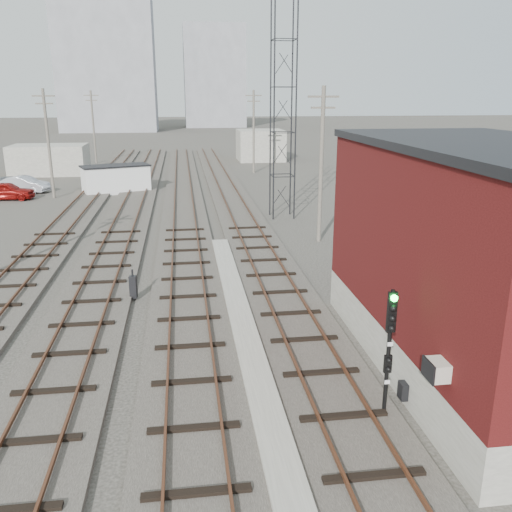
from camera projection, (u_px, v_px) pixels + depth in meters
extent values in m
plane|color=#282621|center=(196.00, 171.00, 62.30)|extent=(320.00, 320.00, 0.00)
cube|color=#332D28|center=(235.00, 206.00, 42.66)|extent=(3.20, 90.00, 0.20)
cube|color=#4C2816|center=(226.00, 203.00, 42.50)|extent=(0.07, 90.00, 0.12)
cube|color=#4C2816|center=(244.00, 203.00, 42.69)|extent=(0.07, 90.00, 0.12)
cube|color=#332D28|center=(184.00, 207.00, 42.14)|extent=(3.20, 90.00, 0.20)
cube|color=#4C2816|center=(175.00, 204.00, 41.99)|extent=(0.07, 90.00, 0.12)
cube|color=#4C2816|center=(193.00, 204.00, 42.17)|extent=(0.07, 90.00, 0.12)
cube|color=#332D28|center=(132.00, 208.00, 41.63)|extent=(3.20, 90.00, 0.20)
cube|color=#4C2816|center=(122.00, 206.00, 41.47)|extent=(0.07, 90.00, 0.12)
cube|color=#4C2816|center=(141.00, 205.00, 41.65)|extent=(0.07, 90.00, 0.12)
cube|color=#332D28|center=(78.00, 210.00, 41.11)|extent=(3.20, 90.00, 0.20)
cube|color=#4C2816|center=(68.00, 207.00, 40.95)|extent=(0.07, 90.00, 0.12)
cube|color=#4C2816|center=(87.00, 207.00, 41.13)|extent=(0.07, 90.00, 0.12)
cube|color=gray|center=(249.00, 348.00, 18.66)|extent=(0.90, 28.00, 0.26)
cube|color=gray|center=(471.00, 345.00, 17.50)|extent=(6.00, 12.00, 1.50)
cube|color=#4D1212|center=(484.00, 240.00, 16.49)|extent=(6.00, 12.00, 5.50)
cube|color=black|center=(496.00, 146.00, 15.68)|extent=(6.20, 12.20, 0.25)
cube|color=beige|center=(437.00, 370.00, 12.85)|extent=(0.45, 0.62, 0.45)
cube|color=black|center=(403.00, 391.00, 15.27)|extent=(0.20, 0.35, 0.50)
cylinder|color=black|center=(274.00, 110.00, 36.32)|extent=(0.10, 0.10, 15.00)
cylinder|color=black|center=(296.00, 110.00, 36.52)|extent=(0.10, 0.10, 15.00)
cylinder|color=black|center=(271.00, 110.00, 37.75)|extent=(0.10, 0.10, 15.00)
cylinder|color=black|center=(292.00, 110.00, 37.94)|extent=(0.10, 0.10, 15.00)
cylinder|color=#595147|center=(49.00, 145.00, 45.15)|extent=(0.24, 0.24, 9.00)
cube|color=#595147|center=(43.00, 96.00, 44.04)|extent=(1.80, 0.12, 0.12)
cube|color=#595147|center=(44.00, 104.00, 44.21)|extent=(1.40, 0.12, 0.12)
cylinder|color=#595147|center=(94.00, 127.00, 68.88)|extent=(0.24, 0.24, 9.00)
cube|color=#595147|center=(91.00, 95.00, 67.77)|extent=(1.80, 0.12, 0.12)
cube|color=#595147|center=(91.00, 100.00, 67.94)|extent=(1.40, 0.12, 0.12)
cylinder|color=#595147|center=(321.00, 166.00, 31.48)|extent=(0.24, 0.24, 9.00)
cube|color=#595147|center=(324.00, 97.00, 30.36)|extent=(1.80, 0.12, 0.12)
cube|color=#595147|center=(323.00, 108.00, 30.53)|extent=(1.40, 0.12, 0.12)
cylinder|color=#595147|center=(254.00, 132.00, 59.96)|extent=(0.24, 0.24, 9.00)
cube|color=#595147|center=(254.00, 96.00, 58.84)|extent=(1.80, 0.12, 0.12)
cube|color=#595147|center=(254.00, 101.00, 59.01)|extent=(1.40, 0.12, 0.12)
cube|color=gray|center=(107.00, 66.00, 126.86)|extent=(22.00, 14.00, 30.00)
cube|color=gray|center=(214.00, 77.00, 145.04)|extent=(16.00, 12.00, 26.00)
cube|color=gray|center=(50.00, 160.00, 59.77)|extent=(8.00, 5.00, 3.20)
cube|color=gray|center=(260.00, 145.00, 72.39)|extent=(6.00, 6.00, 4.00)
cube|color=gray|center=(383.00, 415.00, 14.90)|extent=(0.40, 0.40, 0.10)
cylinder|color=black|center=(388.00, 356.00, 14.39)|extent=(0.11, 0.11, 3.72)
cube|color=black|center=(392.00, 312.00, 14.01)|extent=(0.24, 0.10, 1.12)
sphere|color=#0CE533|center=(394.00, 298.00, 13.80)|extent=(0.19, 0.19, 0.19)
sphere|color=black|center=(393.00, 308.00, 13.88)|extent=(0.19, 0.19, 0.19)
sphere|color=black|center=(393.00, 318.00, 13.96)|extent=(0.19, 0.19, 0.19)
sphere|color=black|center=(392.00, 328.00, 14.04)|extent=(0.19, 0.19, 0.19)
cube|color=black|center=(388.00, 364.00, 14.43)|extent=(0.20, 0.09, 0.51)
cube|color=white|center=(390.00, 344.00, 14.20)|extent=(0.15, 0.02, 0.11)
cube|color=white|center=(387.00, 382.00, 14.52)|extent=(0.15, 0.02, 0.11)
cube|color=black|center=(133.00, 287.00, 23.23)|extent=(0.34, 0.34, 0.98)
cylinder|color=black|center=(132.00, 273.00, 23.05)|extent=(0.08, 0.08, 0.30)
cube|color=white|center=(116.00, 180.00, 48.56)|extent=(6.17, 4.15, 2.38)
cube|color=black|center=(115.00, 166.00, 48.21)|extent=(6.41, 4.40, 0.11)
imported|color=maroon|center=(7.00, 191.00, 45.41)|extent=(4.55, 2.09, 1.51)
imported|color=#ABACB3|center=(25.00, 184.00, 48.83)|extent=(4.71, 2.97, 1.47)
imported|color=slate|center=(14.00, 184.00, 49.83)|extent=(4.78, 2.99, 1.29)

